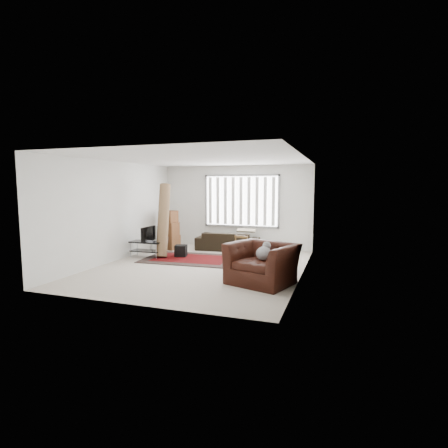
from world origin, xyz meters
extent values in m
plane|color=beige|center=(0.00, 0.00, 0.00)|extent=(6.00, 6.00, 0.00)
cube|color=white|center=(0.00, 0.00, 2.70)|extent=(5.00, 6.00, 0.02)
cube|color=white|center=(0.00, 3.00, 1.35)|extent=(5.00, 0.02, 2.70)
cube|color=white|center=(0.00, -3.00, 1.35)|extent=(5.00, 0.02, 2.70)
cube|color=white|center=(-2.50, 0.00, 1.35)|extent=(0.02, 6.00, 2.70)
cube|color=white|center=(2.50, 0.00, 1.35)|extent=(0.02, 6.00, 2.70)
cube|color=white|center=(0.20, 2.98, 1.55)|extent=(2.40, 0.01, 1.60)
cube|color=gray|center=(0.20, 2.96, 1.55)|extent=(2.52, 0.06, 1.72)
cube|color=white|center=(0.20, 2.92, 1.55)|extent=(2.40, 0.02, 1.55)
cube|color=black|center=(-0.63, 0.77, 0.01)|extent=(2.67, 1.86, 0.02)
cube|color=#4F0708|center=(-0.63, 0.77, 0.02)|extent=(2.10, 1.30, 0.00)
cube|color=black|center=(-1.95, 0.61, 0.44)|extent=(0.92, 0.42, 0.04)
cube|color=black|center=(-1.95, 0.61, 0.18)|extent=(0.89, 0.39, 0.03)
cylinder|color=#B2B2B7|center=(-2.37, 0.44, 0.23)|extent=(0.03, 0.03, 0.46)
cylinder|color=#B2B2B7|center=(-1.53, 0.44, 0.23)|extent=(0.03, 0.03, 0.46)
cylinder|color=#B2B2B7|center=(-2.37, 0.79, 0.23)|extent=(0.03, 0.03, 0.46)
cylinder|color=#B2B2B7|center=(-1.53, 0.79, 0.23)|extent=(0.03, 0.03, 0.46)
imported|color=black|center=(-1.95, 0.61, 0.68)|extent=(0.10, 0.75, 0.43)
cube|color=black|center=(-1.03, 0.96, 0.18)|extent=(0.39, 0.39, 0.32)
cube|color=brown|center=(-1.91, 2.00, 0.23)|extent=(0.59, 0.55, 0.46)
cube|color=brown|center=(-1.89, 1.97, 0.67)|extent=(0.53, 0.50, 0.42)
cube|color=brown|center=(-1.93, 2.02, 1.06)|extent=(0.49, 0.49, 0.37)
cube|color=silver|center=(-2.15, 1.78, 0.38)|extent=(0.63, 0.36, 0.76)
cylinder|color=brown|center=(-1.55, 0.91, 1.06)|extent=(0.53, 0.95, 2.12)
imported|color=black|center=(-0.10, 2.45, 0.38)|extent=(2.05, 1.04, 0.76)
cube|color=tan|center=(0.84, 0.39, 0.38)|extent=(0.51, 0.51, 0.05)
cylinder|color=brown|center=(0.62, 0.27, 0.19)|extent=(0.04, 0.04, 0.38)
cylinder|color=brown|center=(0.95, 0.17, 0.19)|extent=(0.04, 0.04, 0.38)
cylinder|color=brown|center=(0.72, 0.61, 0.19)|extent=(0.04, 0.04, 0.38)
cylinder|color=brown|center=(1.05, 0.51, 0.19)|extent=(0.04, 0.04, 0.38)
cube|color=brown|center=(0.89, 0.57, 0.74)|extent=(0.38, 0.15, 0.06)
cube|color=brown|center=(0.72, 0.62, 0.57)|extent=(0.05, 0.05, 0.38)
cube|color=brown|center=(1.05, 0.52, 0.57)|extent=(0.05, 0.05, 0.38)
cube|color=black|center=(0.84, 0.39, 0.49)|extent=(0.29, 0.21, 0.16)
imported|color=black|center=(1.79, -0.96, 0.48)|extent=(1.60, 1.49, 0.97)
ellipsoid|color=#59595B|center=(1.79, -0.96, 0.63)|extent=(0.36, 0.41, 0.24)
sphere|color=#59595B|center=(1.84, -0.78, 0.77)|extent=(0.18, 0.18, 0.18)
camera|label=1|loc=(3.35, -8.01, 2.04)|focal=28.00mm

